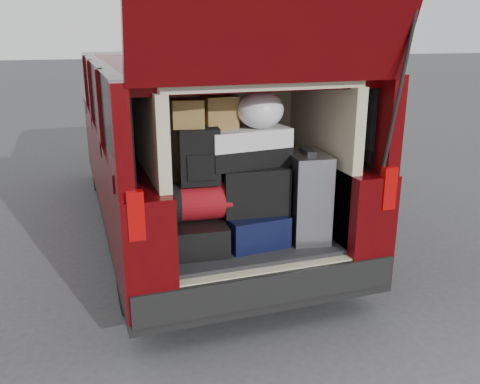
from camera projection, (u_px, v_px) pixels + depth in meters
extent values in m
plane|color=#343436|center=(253.00, 316.00, 3.83)|extent=(80.00, 80.00, 0.00)
cylinder|color=black|center=(134.00, 270.00, 3.84)|extent=(0.24, 0.64, 0.64)
cylinder|color=black|center=(327.00, 243.00, 4.34)|extent=(0.24, 0.64, 0.64)
cylinder|color=black|center=(102.00, 166.00, 6.82)|extent=(0.24, 0.64, 0.64)
cylinder|color=black|center=(219.00, 157.00, 7.32)|extent=(0.24, 0.64, 0.64)
cube|color=black|center=(189.00, 200.00, 5.62)|extent=(1.90, 4.85, 0.08)
cube|color=#460307|center=(114.00, 168.00, 5.25)|extent=(0.33, 4.85, 0.80)
cube|color=#460307|center=(256.00, 156.00, 5.73)|extent=(0.33, 4.85, 0.80)
cube|color=#460307|center=(185.00, 64.00, 5.18)|extent=(1.82, 4.46, 0.10)
cube|color=black|center=(99.00, 97.00, 4.91)|extent=(0.12, 4.25, 0.68)
cube|color=black|center=(268.00, 91.00, 5.45)|extent=(0.12, 4.25, 0.68)
cube|color=black|center=(268.00, 285.00, 3.45)|extent=(1.86, 0.16, 0.22)
cube|color=#990505|center=(136.00, 216.00, 2.96)|extent=(0.10, 0.06, 0.30)
cube|color=#990505|center=(388.00, 188.00, 3.49)|extent=(0.10, 0.06, 0.30)
cube|color=black|center=(241.00, 238.00, 3.92)|extent=(1.24, 1.05, 0.06)
cube|color=#B5AB8B|center=(152.00, 170.00, 3.54)|extent=(0.08, 1.05, 1.15)
cube|color=#B5AB8B|center=(322.00, 156.00, 3.94)|extent=(0.08, 1.05, 1.15)
cube|color=#B5AB8B|center=(220.00, 147.00, 4.24)|extent=(1.34, 0.06, 1.15)
cube|color=#B5AB8B|center=(242.00, 79.00, 3.56)|extent=(1.34, 1.05, 0.06)
cylinder|color=black|center=(401.00, 97.00, 3.23)|extent=(0.02, 0.90, 0.76)
cube|color=black|center=(241.00, 267.00, 3.99)|extent=(1.24, 1.05, 0.55)
cube|color=black|center=(197.00, 233.00, 3.66)|extent=(0.42, 0.56, 0.21)
cube|color=black|center=(250.00, 225.00, 3.79)|extent=(0.47, 0.56, 0.23)
cube|color=silver|center=(306.00, 196.00, 3.78)|extent=(0.32, 0.47, 0.65)
cube|color=maroon|center=(200.00, 201.00, 3.61)|extent=(0.44, 0.31, 0.27)
cube|color=black|center=(254.00, 189.00, 3.69)|extent=(0.50, 0.33, 0.34)
cube|color=black|center=(199.00, 156.00, 3.48)|extent=(0.29, 0.20, 0.39)
cube|color=silver|center=(246.00, 147.00, 3.65)|extent=(0.63, 0.37, 0.27)
cube|color=olive|center=(188.00, 113.00, 3.42)|extent=(0.24, 0.21, 0.19)
cube|color=olive|center=(219.00, 112.00, 3.56)|extent=(0.24, 0.20, 0.23)
ellipsoid|color=white|center=(260.00, 110.00, 3.55)|extent=(0.37, 0.36, 0.26)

